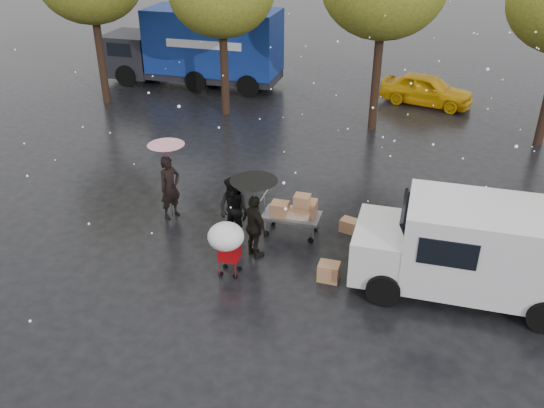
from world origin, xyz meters
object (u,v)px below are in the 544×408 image
(white_van, at_px, (475,249))
(blue_truck, at_px, (197,47))
(person_pink, at_px, (170,187))
(vendor_cart, at_px, (295,210))
(person_black, at_px, (255,227))
(yellow_taxi, at_px, (427,89))
(shopping_cart, at_px, (226,239))

(white_van, height_order, blue_truck, blue_truck)
(person_pink, height_order, vendor_cart, person_pink)
(person_black, bearing_deg, yellow_taxi, -66.51)
(white_van, bearing_deg, yellow_taxi, 96.53)
(person_pink, distance_m, person_black, 3.12)
(person_pink, height_order, shopping_cart, person_pink)
(blue_truck, bearing_deg, white_van, -48.23)
(person_black, bearing_deg, white_van, -142.64)
(white_van, distance_m, blue_truck, 18.04)
(person_black, distance_m, blue_truck, 15.06)
(vendor_cart, relative_size, blue_truck, 0.18)
(person_black, relative_size, vendor_cart, 1.10)
(white_van, bearing_deg, person_black, 178.85)
(person_pink, relative_size, person_black, 1.08)
(person_pink, relative_size, yellow_taxi, 0.47)
(vendor_cart, bearing_deg, blue_truck, 122.28)
(vendor_cart, relative_size, shopping_cart, 1.04)
(vendor_cart, distance_m, white_van, 4.62)
(blue_truck, bearing_deg, person_black, -62.58)
(vendor_cart, relative_size, white_van, 0.31)
(person_black, distance_m, shopping_cart, 1.13)
(person_black, distance_m, white_van, 5.10)
(person_black, relative_size, white_van, 0.34)
(white_van, height_order, yellow_taxi, white_van)
(yellow_taxi, bearing_deg, shopping_cart, 179.17)
(blue_truck, bearing_deg, yellow_taxi, -0.50)
(vendor_cart, bearing_deg, white_van, -17.43)
(person_black, bearing_deg, person_pink, 14.08)
(person_black, xyz_separation_m, white_van, (5.09, -0.10, 0.32))
(shopping_cart, bearing_deg, yellow_taxi, 74.74)
(person_black, bearing_deg, vendor_cart, -80.24)
(vendor_cart, xyz_separation_m, blue_truck, (-7.62, 12.07, 1.03))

